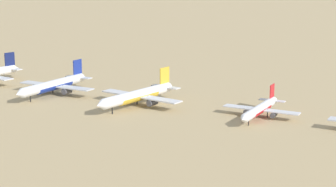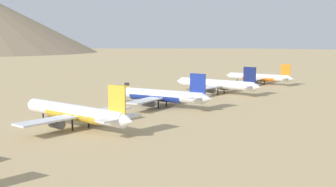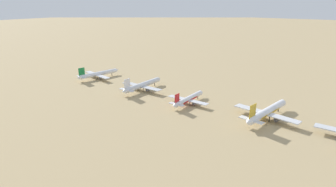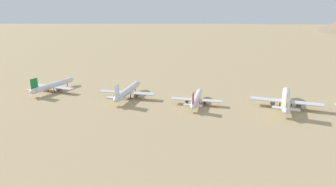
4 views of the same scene
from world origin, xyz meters
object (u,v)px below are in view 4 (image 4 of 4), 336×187
parked_jet_5 (127,91)px  parked_jet_4 (196,99)px  parked_jet_3 (286,100)px  parked_jet_6 (53,85)px

parked_jet_5 → parked_jet_4: bearing=-96.9°
parked_jet_3 → parked_jet_5: 81.23m
parked_jet_4 → parked_jet_6: size_ratio=0.88×
parked_jet_3 → parked_jet_6: (5.99, 128.34, -0.43)m
parked_jet_3 → parked_jet_4: (-3.14, 43.35, -0.91)m
parked_jet_3 → parked_jet_6: size_ratio=1.14×
parked_jet_3 → parked_jet_5: parked_jet_3 is taller
parked_jet_4 → parked_jet_3: bearing=-85.9°
parked_jet_4 → parked_jet_6: parked_jet_6 is taller
parked_jet_3 → parked_jet_5: size_ratio=1.07×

